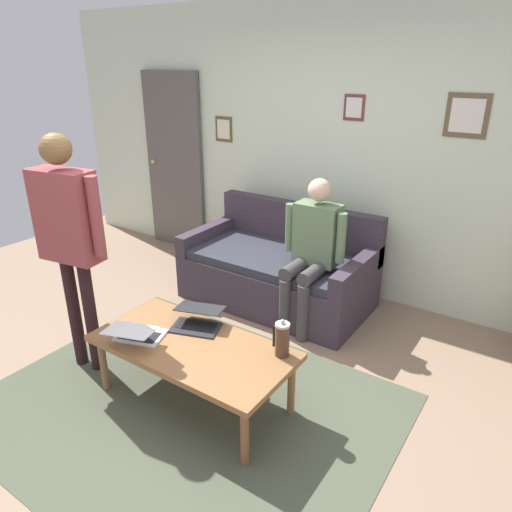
# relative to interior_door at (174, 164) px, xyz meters

# --- Properties ---
(ground_plane) EXTENTS (7.68, 7.68, 0.00)m
(ground_plane) POSITION_rel_interior_door_xyz_m (-2.06, 2.11, -1.02)
(ground_plane) COLOR #8D725A
(area_rug) EXTENTS (2.63, 2.07, 0.01)m
(area_rug) POSITION_rel_interior_door_xyz_m (-2.09, 2.22, -1.02)
(area_rug) COLOR #4A503E
(area_rug) RESTS_ON ground_plane
(back_wall) EXTENTS (7.04, 0.11, 2.70)m
(back_wall) POSITION_rel_interior_door_xyz_m (-2.06, -0.09, 0.33)
(back_wall) COLOR silver
(back_wall) RESTS_ON ground_plane
(interior_door) EXTENTS (0.82, 0.09, 2.05)m
(interior_door) POSITION_rel_interior_door_xyz_m (0.00, 0.00, 0.00)
(interior_door) COLOR #56514B
(interior_door) RESTS_ON ground_plane
(couch) EXTENTS (1.71, 0.92, 0.88)m
(couch) POSITION_rel_interior_door_xyz_m (-1.79, 0.54, -0.72)
(couch) COLOR #3B2F3B
(couch) RESTS_ON ground_plane
(coffee_table) EXTENTS (1.34, 0.66, 0.45)m
(coffee_table) POSITION_rel_interior_door_xyz_m (-2.09, 2.12, -0.62)
(coffee_table) COLOR #8E6038
(coffee_table) RESTS_ON ground_plane
(laptop_left) EXTENTS (0.40, 0.42, 0.13)m
(laptop_left) POSITION_rel_interior_door_xyz_m (-1.75, 2.27, -0.53)
(laptop_left) COLOR silver
(laptop_left) RESTS_ON coffee_table
(laptop_center) EXTENTS (0.40, 0.38, 0.12)m
(laptop_center) POSITION_rel_interior_door_xyz_m (-1.97, 1.92, -0.54)
(laptop_center) COLOR #28282D
(laptop_center) RESTS_ON coffee_table
(french_press) EXTENTS (0.11, 0.09, 0.25)m
(french_press) POSITION_rel_interior_door_xyz_m (-2.63, 1.89, -0.47)
(french_press) COLOR #4C3323
(french_press) RESTS_ON coffee_table
(person_standing) EXTENTS (0.60, 0.26, 1.73)m
(person_standing) POSITION_rel_interior_door_xyz_m (-1.16, 2.26, 0.09)
(person_standing) COLOR black
(person_standing) RESTS_ON ground_plane
(person_seated) EXTENTS (0.55, 0.51, 1.28)m
(person_seated) POSITION_rel_interior_door_xyz_m (-2.24, 0.77, -0.30)
(person_seated) COLOR #433F41
(person_seated) RESTS_ON ground_plane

